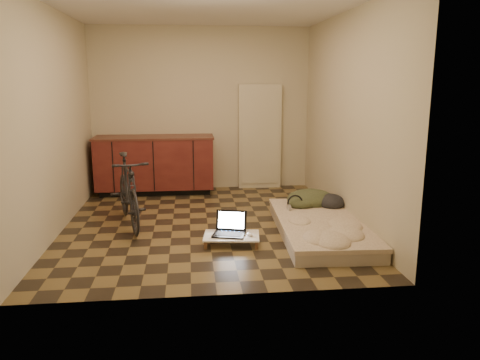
{
  "coord_description": "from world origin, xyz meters",
  "views": [
    {
      "loc": [
        -0.2,
        -5.65,
        1.79
      ],
      "look_at": [
        0.41,
        0.02,
        0.55
      ],
      "focal_mm": 35.0,
      "sensor_mm": 36.0,
      "label": 1
    }
  ],
  "objects": [
    {
      "name": "clothing_pile",
      "position": [
        1.44,
        0.18,
        0.31
      ],
      "size": [
        0.69,
        0.59,
        0.27
      ],
      "primitive_type": null,
      "rotation": [
        0.0,
        0.0,
        -0.05
      ],
      "color": "#353D23",
      "rests_on": "futon"
    },
    {
      "name": "bicycle",
      "position": [
        -0.96,
        0.04,
        0.49
      ],
      "size": [
        0.82,
        1.57,
        0.97
      ],
      "primitive_type": "imported",
      "rotation": [
        0.0,
        0.0,
        0.26
      ],
      "color": "black",
      "rests_on": "ground"
    },
    {
      "name": "cabinets",
      "position": [
        -0.75,
        1.7,
        0.47
      ],
      "size": [
        1.84,
        0.62,
        0.91
      ],
      "color": "black",
      "rests_on": "ground"
    },
    {
      "name": "futon",
      "position": [
        1.3,
        -0.53,
        0.09
      ],
      "size": [
        1.06,
        2.05,
        0.17
      ],
      "rotation": [
        0.0,
        0.0,
        -0.05
      ],
      "color": "#B1A48D",
      "rests_on": "ground"
    },
    {
      "name": "appliance_panel",
      "position": [
        0.95,
        1.94,
        0.85
      ],
      "size": [
        0.7,
        0.1,
        1.7
      ],
      "primitive_type": "cube",
      "color": "beige",
      "rests_on": "ground"
    },
    {
      "name": "laptop",
      "position": [
        0.22,
        -0.71,
        0.15
      ],
      "size": [
        0.41,
        0.39,
        0.24
      ],
      "rotation": [
        0.0,
        0.0,
        -0.27
      ],
      "color": "black",
      "rests_on": "lap_desk"
    },
    {
      "name": "mouse",
      "position": [
        0.43,
        -0.8,
        0.12
      ],
      "size": [
        0.08,
        0.11,
        0.04
      ],
      "primitive_type": "ellipsoid",
      "rotation": [
        0.0,
        0.0,
        0.2
      ],
      "color": "white",
      "rests_on": "lap_desk"
    },
    {
      "name": "headphones",
      "position": [
        1.11,
        -0.05,
        0.25
      ],
      "size": [
        0.28,
        0.27,
        0.16
      ],
      "primitive_type": null,
      "rotation": [
        0.0,
        0.0,
        0.22
      ],
      "color": "black",
      "rests_on": "futon"
    },
    {
      "name": "lap_desk",
      "position": [
        0.24,
        -0.76,
        0.09
      ],
      "size": [
        0.65,
        0.46,
        0.1
      ],
      "rotation": [
        0.0,
        0.0,
        -0.12
      ],
      "color": "brown",
      "rests_on": "ground"
    },
    {
      "name": "room_shell",
      "position": [
        0.0,
        0.0,
        1.3
      ],
      "size": [
        3.5,
        4.0,
        2.6
      ],
      "color": "brown",
      "rests_on": "ground"
    }
  ]
}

